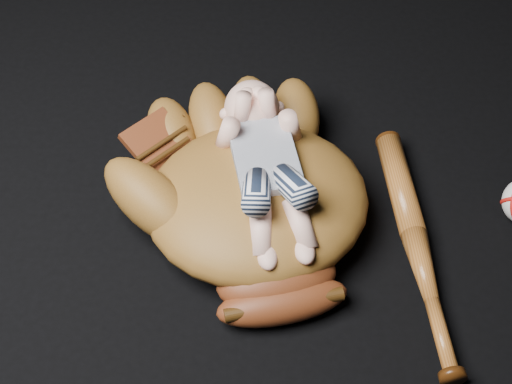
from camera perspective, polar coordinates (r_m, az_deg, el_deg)
The scene contains 3 objects.
baseball_glove at distance 1.34m, azimuth 0.07°, elevation -0.12°, with size 0.48×0.55×0.17m, color brown, non-canonical shape.
newborn_baby at distance 1.30m, azimuth 0.90°, elevation 1.73°, with size 0.17×0.37×0.15m, color #ECAE98, non-canonical shape.
baseball_bat at distance 1.37m, azimuth 11.65°, elevation -3.97°, with size 0.05×0.51×0.05m, color brown, non-canonical shape.
Camera 1 is at (-0.06, -0.81, 1.11)m, focal length 55.00 mm.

